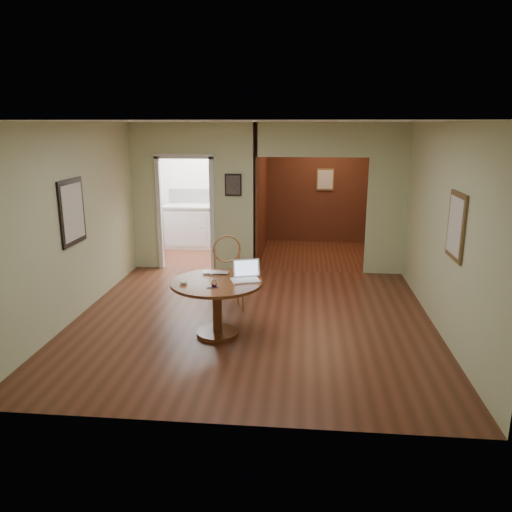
# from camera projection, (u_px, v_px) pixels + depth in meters

# --- Properties ---
(floor) EXTENTS (5.00, 5.00, 0.00)m
(floor) POSITION_uv_depth(u_px,v_px,m) (252.00, 321.00, 6.98)
(floor) COLOR #472314
(floor) RESTS_ON ground
(room_shell) EXTENTS (5.20, 7.50, 5.00)m
(room_shell) POSITION_uv_depth(u_px,v_px,m) (245.00, 197.00, 9.67)
(room_shell) COLOR white
(room_shell) RESTS_ON ground
(dining_table) EXTENTS (1.17, 1.17, 0.73)m
(dining_table) POSITION_uv_depth(u_px,v_px,m) (217.00, 295.00, 6.38)
(dining_table) COLOR brown
(dining_table) RESTS_ON ground
(chair) EXTENTS (0.59, 0.59, 1.09)m
(chair) POSITION_uv_depth(u_px,v_px,m) (228.00, 269.00, 7.35)
(chair) COLOR brown
(chair) RESTS_ON ground
(open_laptop) EXTENTS (0.41, 0.40, 0.24)m
(open_laptop) POSITION_uv_depth(u_px,v_px,m) (246.00, 275.00, 6.40)
(open_laptop) COLOR white
(open_laptop) RESTS_ON dining_table
(closed_laptop) EXTENTS (0.35, 0.23, 0.03)m
(closed_laptop) POSITION_uv_depth(u_px,v_px,m) (215.00, 274.00, 6.61)
(closed_laptop) COLOR #B0B0B5
(closed_laptop) RESTS_ON dining_table
(mouse) EXTENTS (0.11, 0.06, 0.04)m
(mouse) POSITION_uv_depth(u_px,v_px,m) (183.00, 283.00, 6.21)
(mouse) COLOR white
(mouse) RESTS_ON dining_table
(wine_glass) EXTENTS (0.08, 0.08, 0.09)m
(wine_glass) POSITION_uv_depth(u_px,v_px,m) (214.00, 283.00, 6.11)
(wine_glass) COLOR white
(wine_glass) RESTS_ON dining_table
(pen) EXTENTS (0.14, 0.05, 0.01)m
(pen) POSITION_uv_depth(u_px,v_px,m) (213.00, 288.00, 6.08)
(pen) COLOR navy
(pen) RESTS_ON dining_table
(kitchen_cabinet) EXTENTS (2.06, 0.60, 0.94)m
(kitchen_cabinet) POSITION_uv_depth(u_px,v_px,m) (211.00, 226.00, 11.02)
(kitchen_cabinet) COLOR white
(kitchen_cabinet) RESTS_ON ground
(grocery_bag) EXTENTS (0.35, 0.33, 0.29)m
(grocery_bag) POSITION_uv_depth(u_px,v_px,m) (237.00, 199.00, 10.81)
(grocery_bag) COLOR beige
(grocery_bag) RESTS_ON kitchen_cabinet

